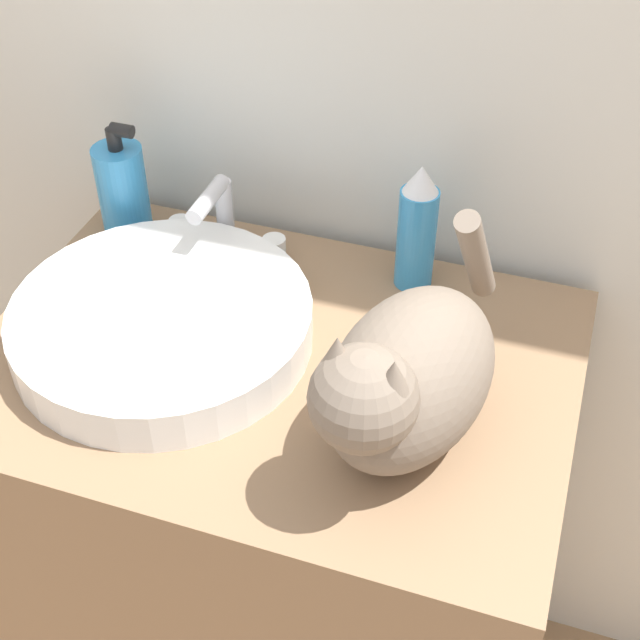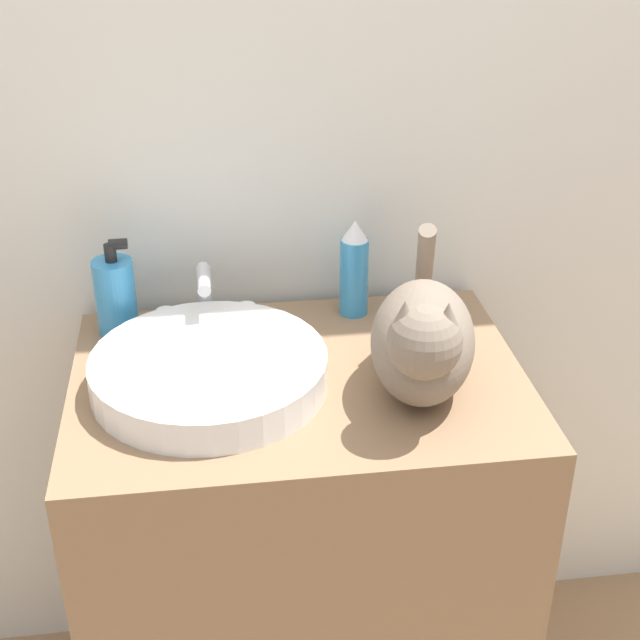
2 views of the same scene
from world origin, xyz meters
name	(u,v)px [view 2 (image 2 of 2)]	position (x,y,z in m)	size (l,w,h in m)	color
wall_back	(275,46)	(0.00, 0.56, 1.25)	(6.00, 0.05, 2.50)	silver
vanity_cabinet	(301,564)	(0.00, 0.26, 0.40)	(0.72, 0.53, 0.80)	#8C6B4C
sink_basin	(209,371)	(-0.14, 0.24, 0.83)	(0.37, 0.37, 0.05)	white
faucet	(205,301)	(-0.14, 0.43, 0.85)	(0.17, 0.11, 0.12)	silver
cat	(423,340)	(0.18, 0.18, 0.90)	(0.21, 0.35, 0.23)	#7A6B5B
soap_bottle	(116,296)	(-0.29, 0.44, 0.87)	(0.07, 0.07, 0.17)	#338CCC
spray_bottle	(354,269)	(0.12, 0.45, 0.89)	(0.05, 0.05, 0.18)	#338CCC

